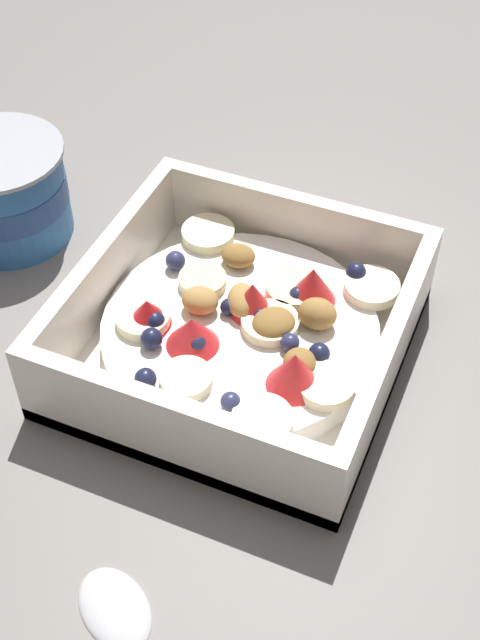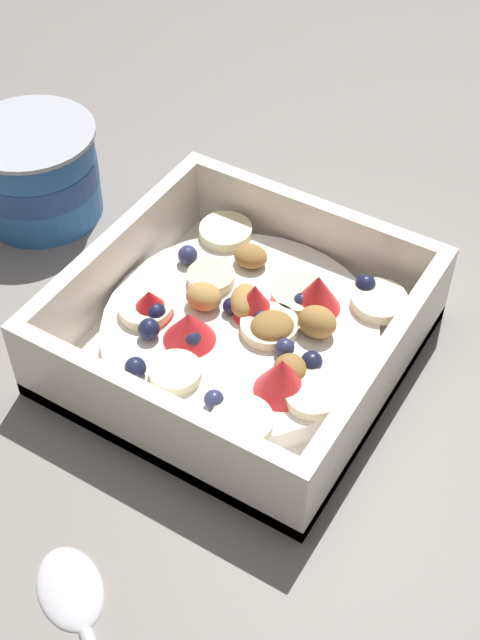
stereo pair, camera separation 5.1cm
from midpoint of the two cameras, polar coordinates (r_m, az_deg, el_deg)
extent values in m
plane|color=gray|center=(0.55, -3.16, -1.17)|extent=(2.40, 2.40, 0.00)
cube|color=white|center=(0.53, -2.76, -2.00)|extent=(0.19, 0.19, 0.01)
cube|color=white|center=(0.49, 6.70, -3.19)|extent=(0.19, 0.01, 0.06)
cube|color=white|center=(0.55, -11.42, 2.45)|extent=(0.19, 0.01, 0.06)
cube|color=white|center=(0.47, -7.60, -7.68)|extent=(0.01, 0.17, 0.06)
cube|color=white|center=(0.57, 0.97, 5.81)|extent=(0.01, 0.17, 0.06)
cylinder|color=white|center=(0.52, -2.81, -1.05)|extent=(0.17, 0.17, 0.02)
cylinder|color=#F4EAB7|center=(0.52, -9.23, -0.06)|extent=(0.04, 0.04, 0.01)
cylinder|color=#F4EAB7|center=(0.49, -6.28, -4.17)|extent=(0.04, 0.04, 0.01)
cylinder|color=beige|center=(0.54, -5.21, 2.45)|extent=(0.03, 0.03, 0.01)
cylinder|color=beige|center=(0.53, 0.81, 1.94)|extent=(0.04, 0.04, 0.01)
cylinder|color=#F7EFC6|center=(0.54, 5.97, 2.02)|extent=(0.05, 0.05, 0.01)
cylinder|color=#F4EAB7|center=(0.51, -0.87, -0.36)|extent=(0.05, 0.05, 0.01)
cylinder|color=#F4EAB7|center=(0.57, -4.70, 5.56)|extent=(0.05, 0.05, 0.01)
cylinder|color=#F7EFC6|center=(0.48, 2.66, -4.51)|extent=(0.04, 0.04, 0.01)
cylinder|color=#F7EFC6|center=(0.47, -1.69, -6.80)|extent=(0.05, 0.05, 0.01)
cone|color=red|center=(0.52, 1.99, 2.21)|extent=(0.04, 0.04, 0.03)
cone|color=red|center=(0.52, -8.94, 0.36)|extent=(0.04, 0.04, 0.02)
cone|color=red|center=(0.48, 0.51, -3.49)|extent=(0.04, 0.04, 0.03)
cone|color=red|center=(0.51, -2.23, 0.94)|extent=(0.03, 0.03, 0.02)
cone|color=red|center=(0.50, -6.12, -0.96)|extent=(0.04, 0.04, 0.02)
sphere|color=#191E3D|center=(0.51, -8.75, -1.37)|extent=(0.01, 0.01, 0.01)
sphere|color=navy|center=(0.50, 0.38, -1.65)|extent=(0.01, 0.01, 0.01)
sphere|color=navy|center=(0.47, -3.76, -5.56)|extent=(0.01, 0.01, 0.01)
sphere|color=#191E3D|center=(0.54, 4.96, 3.02)|extent=(0.01, 0.01, 0.01)
sphere|color=navy|center=(0.55, -6.95, 3.76)|extent=(0.01, 0.01, 0.01)
sphere|color=#191E3D|center=(0.52, -8.46, -0.21)|extent=(0.01, 0.01, 0.01)
sphere|color=#23284C|center=(0.50, -5.85, -1.65)|extent=(0.01, 0.01, 0.01)
sphere|color=#191E3D|center=(0.52, -3.72, 0.77)|extent=(0.01, 0.01, 0.01)
sphere|color=#191E3D|center=(0.49, 2.27, -2.38)|extent=(0.01, 0.01, 0.01)
sphere|color=#191E3D|center=(0.49, -9.27, -4.00)|extent=(0.01, 0.01, 0.01)
sphere|color=#23284C|center=(0.53, 1.03, 1.52)|extent=(0.01, 0.01, 0.01)
sphere|color=#191E3D|center=(0.51, -1.52, 0.14)|extent=(0.01, 0.01, 0.01)
ellipsoid|color=tan|center=(0.52, -2.82, 1.02)|extent=(0.03, 0.03, 0.02)
ellipsoid|color=tan|center=(0.52, -5.46, 1.15)|extent=(0.02, 0.02, 0.02)
ellipsoid|color=olive|center=(0.51, -0.66, -0.35)|extent=(0.04, 0.04, 0.01)
ellipsoid|color=#AD7F42|center=(0.51, 2.26, 0.27)|extent=(0.02, 0.02, 0.02)
ellipsoid|color=olive|center=(0.55, -2.79, 4.12)|extent=(0.02, 0.02, 0.01)
ellipsoid|color=olive|center=(0.49, 0.93, -2.99)|extent=(0.02, 0.02, 0.01)
ellipsoid|color=silver|center=(0.45, -11.73, -18.09)|extent=(0.05, 0.06, 0.01)
cylinder|color=#3370B7|center=(0.63, -17.55, 7.82)|extent=(0.09, 0.09, 0.07)
cylinder|color=#2D5193|center=(0.63, -17.62, 8.06)|extent=(0.09, 0.09, 0.02)
camera|label=1|loc=(0.03, -92.87, -3.00)|focal=48.63mm
camera|label=2|loc=(0.03, 87.13, 3.00)|focal=48.63mm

